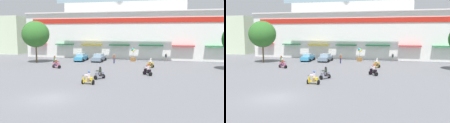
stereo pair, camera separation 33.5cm
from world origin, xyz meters
The scene contains 15 objects.
ground_plane centered at (0.00, 13.00, 0.00)m, with size 128.00×128.00×0.00m, color slate.
colonial_building centered at (0.00, 36.78, 8.51)m, with size 43.72×18.60×19.97m.
flank_building_left centered at (-33.40, 38.89, 4.84)m, with size 13.25×11.39×9.67m.
plaza_tree_0 centered at (-14.00, 20.88, 5.25)m, with size 4.99×4.71×7.65m.
parked_car_0 centered at (-6.84, 25.13, 0.75)m, with size 2.34×4.19×1.48m.
parked_car_1 centered at (-3.29, 25.28, 0.76)m, with size 2.47×4.34×1.50m.
scooter_rider_1 centered at (-7.32, 15.62, 0.63)m, with size 1.57×1.06×1.52m.
scooter_rider_2 centered at (1.77, 9.05, 0.62)m, with size 1.21×1.44×1.50m.
scooter_rider_3 centered at (1.41, 5.95, 0.61)m, with size 1.39×0.59×1.50m.
scooter_rider_4 centered at (7.20, 12.87, 0.63)m, with size 1.34×1.35×1.54m.
scooter_rider_5 centered at (-9.76, 19.79, 0.62)m, with size 1.17×1.46×1.51m.
scooter_rider_6 centered at (7.04, 19.13, 0.65)m, with size 1.20×1.52×1.55m.
pedestrian_0 centered at (9.27, 28.64, 0.88)m, with size 0.39×0.39×1.56m.
pedestrian_1 centered at (0.22, 23.20, 0.99)m, with size 0.37×0.37×1.69m.
balloon_vendor_cart centered at (3.08, 27.11, 1.08)m, with size 1.08×0.97×2.56m.
Camera 2 is at (10.23, -17.71, 5.71)m, focal length 37.70 mm.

